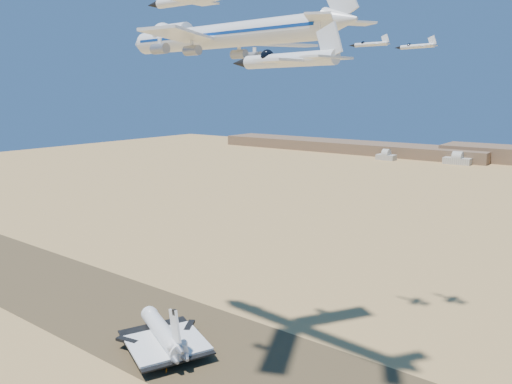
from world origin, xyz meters
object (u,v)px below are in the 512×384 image
Objects in this scene: crew_a at (150,361)px; crew_b at (167,371)px; chase_jet_a at (186,0)px; crew_c at (162,368)px; shuttle at (163,334)px; chase_jet_e at (370,44)px; chase_jet_c at (286,60)px; chase_jet_f at (416,46)px; carrier_747 at (216,36)px.

crew_a reaches higher than crew_b.
chase_jet_a is (52.30, -33.25, 95.77)m from crew_a.
crew_a is 1.03× the size of crew_c.
chase_jet_a is at bearing -125.72° from crew_a.
shuttle is at bearing 39.96° from crew_b.
chase_jet_c is at bearing -66.66° from chase_jet_e.
shuttle is 2.62× the size of chase_jet_f.
carrier_747 is 5.72× the size of chase_jet_e.
chase_jet_a reaches higher than shuttle.
crew_a is at bearing 73.65° from crew_b.
shuttle is 23.13× the size of crew_a.
chase_jet_c is (76.64, -52.97, 84.56)m from crew_b.
chase_jet_f is at bearing -38.47° from crew_a.
shuttle is 24.55× the size of crew_b.
crew_c is at bearing -19.41° from shuttle.
chase_jet_c is at bearing -64.12° from chase_jet_f.
chase_jet_c is (84.85, -53.69, 84.51)m from crew_a.
crew_a is (3.78, -8.89, -4.21)m from shuttle.
chase_jet_e is (40.27, 61.80, 96.46)m from crew_a.
crew_a is 0.10× the size of chase_jet_a.
chase_jet_e reaches higher than shuttle.
carrier_747 is 97.95m from crew_b.
chase_jet_e reaches higher than chase_jet_a.
chase_jet_f reaches higher than chase_jet_c.
chase_jet_c is 0.98× the size of chase_jet_e.
shuttle is 2.77× the size of chase_jet_e.
crew_a is at bearing 147.05° from chase_jet_a.
shuttle is 134.98m from chase_jet_c.
carrier_747 reaches higher than chase_jet_e.
crew_a is at bearing -120.85° from chase_jet_e.
chase_jet_f is at bearing -41.71° from crew_b.
chase_jet_c reaches higher than crew_b.
chase_jet_a reaches higher than crew_c.
chase_jet_e is 15.69m from chase_jet_f.
crew_b is at bearing -114.91° from chase_jet_e.
chase_jet_e is at bearing -84.03° from crew_c.
crew_b is at bearing -109.33° from chase_jet_f.
chase_jet_e is at bearing -38.45° from crew_b.
shuttle is 2.40× the size of chase_jet_a.
crew_b is 0.11× the size of chase_jet_f.
chase_jet_a is at bearing -48.80° from carrier_747.
chase_jet_c reaches higher than crew_c.
chase_jet_f is at bearing -86.94° from crew_c.
carrier_747 is 50.80× the size of crew_b.
crew_b is at bearing -98.32° from crew_a.
crew_a is at bearing -114.12° from chase_jet_f.
carrier_747 is at bearing -114.43° from chase_jet_e.
crew_c is 0.11× the size of chase_jet_f.
chase_jet_f is at bearing 115.85° from chase_jet_c.
crew_c is (9.66, -9.29, -4.24)m from shuttle.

